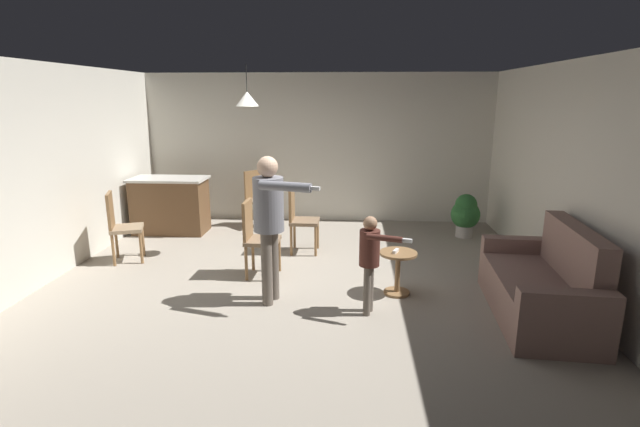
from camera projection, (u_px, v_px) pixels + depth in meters
The scene contains 16 objects.
ground at pixel (299, 283), 5.91m from camera, with size 7.68×7.68×0.00m, color #9E9384.
wall_back at pixel (318, 148), 8.68m from camera, with size 6.40×0.10×2.70m, color silver.
wall_left at pixel (41, 174), 5.80m from camera, with size 0.10×6.40×2.70m, color silver.
wall_right at pixel (576, 180), 5.37m from camera, with size 0.10×6.40×2.70m, color silver.
couch_floral at pixel (543, 287), 4.94m from camera, with size 0.98×1.86×1.00m.
kitchen_counter at pixel (170, 205), 8.02m from camera, with size 1.26×0.66×0.95m.
side_table_by_couch at pixel (398, 268), 5.52m from camera, with size 0.44×0.44×0.52m.
person_adult at pixel (270, 214), 5.13m from camera, with size 0.76×0.61×1.67m.
person_child at pixel (370, 254), 4.93m from camera, with size 0.52×0.42×1.08m.
dining_chair_by_counter at pixel (300, 217), 6.97m from camera, with size 0.42×0.42×1.00m.
dining_chair_near_wall at pixel (258, 196), 8.40m from camera, with size 0.59×0.59×1.00m.
dining_chair_centre_back at pixel (121, 224), 6.57m from camera, with size 0.54×0.54×1.00m.
dining_chair_spare at pixel (257, 235), 6.04m from camera, with size 0.43×0.43×1.00m.
potted_plant_corner at pixel (465, 213), 7.77m from camera, with size 0.47×0.47×0.73m.
spare_remote_on_table at pixel (396, 251), 5.45m from camera, with size 0.04×0.13×0.04m, color white.
ceiling_light_pendant at pixel (247, 99), 6.46m from camera, with size 0.32×0.32×0.55m.
Camera 1 is at (0.64, -5.49, 2.28)m, focal length 26.36 mm.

